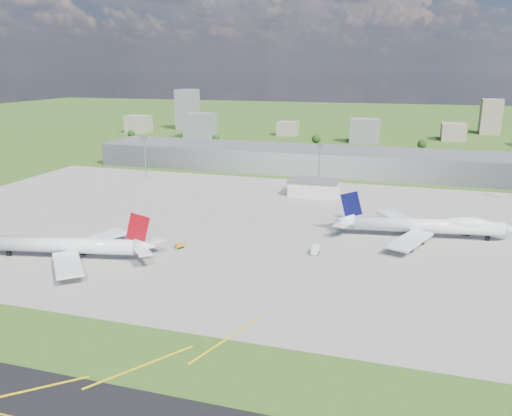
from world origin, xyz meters
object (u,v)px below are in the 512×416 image
(tug_yellow, at_px, (180,246))
(airliner_blue_quad, at_px, (427,226))
(airliner_red_twin, at_px, (70,246))
(van_white_far, at_px, (466,233))
(van_white_near, at_px, (316,250))

(tug_yellow, bearing_deg, airliner_blue_quad, -30.73)
(airliner_red_twin, distance_m, tug_yellow, 39.75)
(tug_yellow, bearing_deg, van_white_far, -30.14)
(van_white_near, bearing_deg, airliner_red_twin, 111.85)
(airliner_blue_quad, xyz_separation_m, tug_yellow, (-91.71, -39.96, -4.29))
(airliner_red_twin, height_order, van_white_near, airliner_red_twin)
(airliner_red_twin, distance_m, airliner_blue_quad, 139.27)
(tug_yellow, relative_size, van_white_far, 0.89)
(airliner_blue_quad, xyz_separation_m, van_white_far, (15.80, 8.22, -4.05))
(tug_yellow, xyz_separation_m, van_white_near, (51.36, 9.05, 0.52))
(airliner_red_twin, relative_size, tug_yellow, 17.29)
(tug_yellow, relative_size, van_white_near, 0.67)
(tug_yellow, distance_m, van_white_far, 117.81)
(airliner_red_twin, xyz_separation_m, van_white_far, (140.99, 69.23, -3.73))
(van_white_near, height_order, van_white_far, van_white_near)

